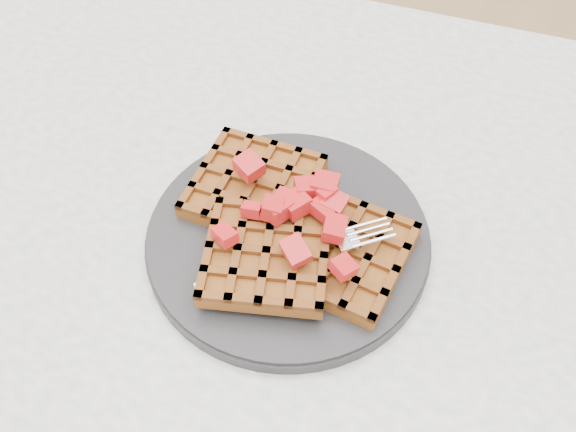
# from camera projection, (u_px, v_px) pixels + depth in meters

# --- Properties ---
(table) EXTENTS (1.20, 0.80, 0.75)m
(table) POSITION_uv_depth(u_px,v_px,m) (374.00, 341.00, 0.64)
(table) COLOR silver
(table) RESTS_ON ground
(plate) EXTENTS (0.25, 0.25, 0.02)m
(plate) POSITION_uv_depth(u_px,v_px,m) (288.00, 238.00, 0.57)
(plate) COLOR black
(plate) RESTS_ON table
(waffles) EXTENTS (0.21, 0.19, 0.03)m
(waffles) POSITION_uv_depth(u_px,v_px,m) (287.00, 228.00, 0.55)
(waffles) COLOR brown
(waffles) RESTS_ON plate
(strawberry_pile) EXTENTS (0.15, 0.15, 0.02)m
(strawberry_pile) POSITION_uv_depth(u_px,v_px,m) (288.00, 206.00, 0.54)
(strawberry_pile) COLOR #A4080F
(strawberry_pile) RESTS_ON waffles
(fork) EXTENTS (0.16, 0.13, 0.02)m
(fork) POSITION_uv_depth(u_px,v_px,m) (309.00, 263.00, 0.54)
(fork) COLOR silver
(fork) RESTS_ON plate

